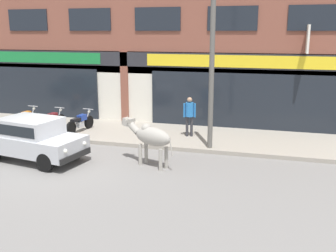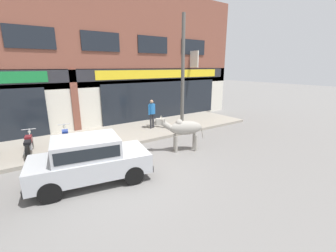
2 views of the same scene
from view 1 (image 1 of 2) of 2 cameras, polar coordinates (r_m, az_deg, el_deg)
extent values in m
plane|color=slate|center=(13.80, -15.12, -5.05)|extent=(90.00, 90.00, 0.00)
cube|color=gray|center=(17.21, -8.39, -0.75)|extent=(19.00, 3.65, 0.15)
cube|color=brown|center=(18.64, -6.26, 16.35)|extent=(23.00, 0.55, 5.62)
cube|color=silver|center=(18.80, -5.98, 5.59)|extent=(23.00, 0.55, 3.40)
cube|color=#28282D|center=(18.37, -6.45, 9.63)|extent=(22.08, 0.08, 0.64)
cube|color=black|center=(21.35, -20.87, 4.78)|extent=(8.74, 0.10, 2.40)
cube|color=#197A38|center=(21.16, -21.29, 9.32)|extent=(9.20, 0.05, 0.52)
cube|color=brown|center=(18.53, -6.31, 5.47)|extent=(0.36, 0.12, 3.40)
cube|color=black|center=(17.29, 11.72, 3.50)|extent=(8.74, 0.10, 2.40)
cube|color=yellow|center=(17.06, 11.99, 9.12)|extent=(9.20, 0.05, 0.52)
cube|color=black|center=(20.66, -19.67, 14.28)|extent=(2.09, 0.06, 1.00)
cube|color=black|center=(19.01, -11.31, 14.91)|extent=(2.09, 0.06, 1.00)
cube|color=black|center=(17.80, -1.54, 15.26)|extent=(2.09, 0.06, 1.00)
cube|color=black|center=(17.13, 9.32, 15.15)|extent=(2.09, 0.06, 1.00)
cube|color=black|center=(17.07, 20.61, 14.49)|extent=(2.09, 0.06, 1.00)
cube|color=silver|center=(16.63, 19.64, 11.81)|extent=(0.08, 0.80, 1.10)
ellipsoid|color=#9E998E|center=(12.59, -2.20, -1.53)|extent=(1.49, 1.03, 0.60)
sphere|color=#9E998E|center=(12.71, -3.16, -0.34)|extent=(0.32, 0.32, 0.32)
cylinder|color=#9E998E|center=(12.95, -4.04, -4.16)|extent=(0.12, 0.12, 0.72)
cylinder|color=#9E998E|center=(13.15, -3.19, -3.86)|extent=(0.12, 0.12, 0.72)
cylinder|color=#9E998E|center=(12.40, -1.09, -4.94)|extent=(0.12, 0.12, 0.72)
cylinder|color=#9E998E|center=(12.61, -0.25, -4.62)|extent=(0.12, 0.12, 0.72)
cylinder|color=#9E998E|center=(13.09, -4.91, -0.30)|extent=(0.52, 0.41, 0.43)
cube|color=#9E998E|center=(13.22, -5.74, 0.59)|extent=(0.42, 0.34, 0.26)
cube|color=slate|center=(13.36, -6.29, 0.53)|extent=(0.19, 0.20, 0.14)
cone|color=beige|center=(13.09, -5.94, 1.25)|extent=(0.13, 0.10, 0.19)
cone|color=beige|center=(13.23, -5.33, 1.40)|extent=(0.13, 0.10, 0.19)
cube|color=#9E998E|center=(13.04, -5.99, 0.67)|extent=(0.09, 0.14, 0.10)
cube|color=#9E998E|center=(13.27, -5.02, 0.91)|extent=(0.09, 0.14, 0.10)
cylinder|color=#9E998E|center=(12.19, 0.44, -3.10)|extent=(0.17, 0.10, 0.60)
cylinder|color=black|center=(13.97, -13.37, -3.43)|extent=(0.62, 0.28, 0.60)
cylinder|color=black|center=(12.94, -17.34, -5.06)|extent=(0.62, 0.28, 0.60)
cylinder|color=black|center=(15.48, -20.04, -2.23)|extent=(0.62, 0.28, 0.60)
cube|color=#B2B5BA|center=(14.12, -18.91, -2.35)|extent=(3.72, 2.18, 0.60)
cube|color=#B2B5BA|center=(14.05, -19.38, -0.03)|extent=(2.12, 1.75, 0.56)
cube|color=black|center=(14.05, -19.38, -0.03)|extent=(1.97, 1.74, 0.35)
cube|color=black|center=(13.06, -13.36, -4.26)|extent=(0.38, 1.52, 0.20)
sphere|color=silver|center=(13.32, -12.04, -2.49)|extent=(0.14, 0.14, 0.14)
sphere|color=silver|center=(12.60, -14.68, -3.56)|extent=(0.14, 0.14, 0.14)
cube|color=red|center=(15.66, -22.30, -0.73)|extent=(0.06, 0.16, 0.14)
cylinder|color=black|center=(18.84, -18.84, 1.02)|extent=(0.15, 0.57, 0.56)
cylinder|color=black|center=(17.92, -21.35, 0.19)|extent=(0.15, 0.57, 0.56)
cube|color=#B2B5BA|center=(18.35, -20.12, 0.73)|extent=(0.23, 0.34, 0.24)
cube|color=orange|center=(18.42, -19.86, 1.62)|extent=(0.27, 0.42, 0.24)
cube|color=black|center=(18.13, -20.67, 1.31)|extent=(0.27, 0.54, 0.12)
cylinder|color=#B2B5BA|center=(18.74, -19.03, 1.88)|extent=(0.06, 0.27, 0.59)
cylinder|color=#B2B5BA|center=(18.72, -19.02, 2.74)|extent=(0.52, 0.08, 0.03)
sphere|color=silver|center=(18.78, -18.88, 2.42)|extent=(0.12, 0.12, 0.12)
cylinder|color=#B2B5BA|center=(18.18, -21.09, 0.27)|extent=(0.10, 0.48, 0.06)
cylinder|color=black|center=(18.12, -15.32, 0.79)|extent=(0.19, 0.57, 0.56)
cylinder|color=black|center=(17.22, -17.97, -0.06)|extent=(0.19, 0.57, 0.56)
cube|color=#B2B5BA|center=(17.64, -16.66, 0.49)|extent=(0.25, 0.35, 0.24)
cube|color=maroon|center=(17.70, -16.38, 1.42)|extent=(0.30, 0.43, 0.24)
cube|color=black|center=(17.42, -17.23, 1.10)|extent=(0.30, 0.55, 0.12)
cylinder|color=#B2B5BA|center=(18.02, -15.50, 1.69)|extent=(0.08, 0.27, 0.59)
cylinder|color=#B2B5BA|center=(17.99, -15.47, 2.58)|extent=(0.52, 0.12, 0.03)
sphere|color=silver|center=(18.06, -15.33, 2.24)|extent=(0.12, 0.12, 0.12)
cylinder|color=#B2B5BA|center=(17.47, -17.69, 0.03)|extent=(0.14, 0.48, 0.06)
cylinder|color=black|center=(17.51, -11.40, 0.57)|extent=(0.18, 0.57, 0.56)
cylinder|color=black|center=(16.54, -13.90, -0.33)|extent=(0.18, 0.57, 0.56)
cube|color=#B2B5BA|center=(17.00, -12.66, 0.25)|extent=(0.25, 0.35, 0.24)
cube|color=navy|center=(17.07, -12.39, 1.22)|extent=(0.30, 0.43, 0.24)
cube|color=black|center=(16.76, -13.19, 0.88)|extent=(0.30, 0.55, 0.12)
cylinder|color=#B2B5BA|center=(17.40, -11.56, 1.49)|extent=(0.08, 0.27, 0.59)
cylinder|color=#B2B5BA|center=(17.38, -11.53, 2.42)|extent=(0.52, 0.11, 0.03)
sphere|color=silver|center=(17.45, -11.40, 2.07)|extent=(0.12, 0.12, 0.12)
cylinder|color=#B2B5BA|center=(16.80, -13.68, -0.24)|extent=(0.13, 0.48, 0.06)
cylinder|color=#2D2D33|center=(15.86, 3.44, -0.06)|extent=(0.11, 0.11, 0.82)
cylinder|color=#2D2D33|center=(15.86, 2.79, -0.05)|extent=(0.11, 0.11, 0.82)
cylinder|color=#236BB7|center=(15.71, 3.14, 2.39)|extent=(0.32, 0.32, 0.56)
cylinder|color=#236BB7|center=(15.72, 3.91, 2.28)|extent=(0.08, 0.08, 0.56)
cylinder|color=#236BB7|center=(15.72, 2.38, 2.30)|extent=(0.08, 0.08, 0.56)
sphere|color=tan|center=(15.64, 3.16, 3.83)|extent=(0.20, 0.20, 0.20)
cylinder|color=#595651|center=(13.93, 6.37, 8.52)|extent=(0.18, 0.18, 5.87)
camera|label=2|loc=(10.58, -49.33, 4.71)|focal=24.00mm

